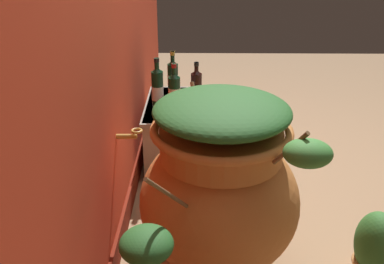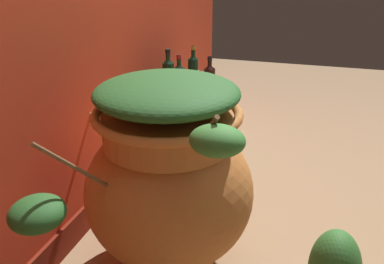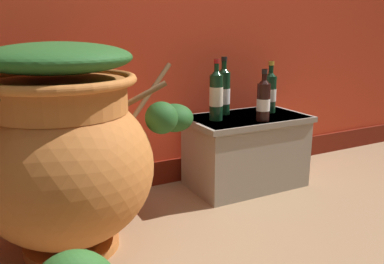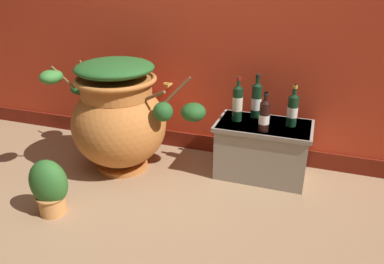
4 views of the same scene
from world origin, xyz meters
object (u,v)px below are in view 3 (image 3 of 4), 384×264
(wine_bottle_back, at_px, (216,94))
(wine_bottle_right, at_px, (270,91))
(wine_bottle_left, at_px, (224,90))
(terracotta_urn, at_px, (65,150))
(wine_bottle_middle, at_px, (263,99))

(wine_bottle_back, bearing_deg, wine_bottle_right, 4.37)
(wine_bottle_left, bearing_deg, wine_bottle_back, -136.48)
(wine_bottle_right, bearing_deg, terracotta_urn, -167.82)
(wine_bottle_left, height_order, wine_bottle_middle, wine_bottle_left)
(wine_bottle_left, distance_m, wine_bottle_right, 0.28)
(terracotta_urn, distance_m, wine_bottle_left, 1.04)
(terracotta_urn, height_order, wine_bottle_left, terracotta_urn)
(wine_bottle_middle, height_order, wine_bottle_back, wine_bottle_back)
(wine_bottle_middle, bearing_deg, wine_bottle_right, 43.19)
(wine_bottle_middle, relative_size, wine_bottle_back, 0.84)
(wine_bottle_right, relative_size, wine_bottle_back, 0.91)
(wine_bottle_right, xyz_separation_m, wine_bottle_back, (-0.39, -0.03, 0.02))
(terracotta_urn, distance_m, wine_bottle_back, 0.89)
(wine_bottle_left, relative_size, wine_bottle_right, 1.10)
(wine_bottle_middle, xyz_separation_m, wine_bottle_right, (0.17, 0.16, 0.01))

